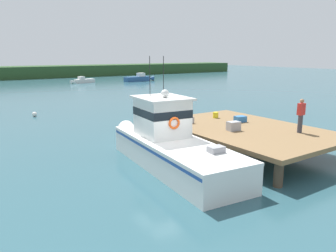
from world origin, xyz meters
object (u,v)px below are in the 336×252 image
at_px(moored_boat_outer_mooring, 83,81).
at_px(mooring_buoy_outer, 148,98).
at_px(crate_single_far, 240,119).
at_px(main_fishing_boat, 169,143).
at_px(crate_single_by_cleat, 187,120).
at_px(moored_boat_far_left, 139,78).
at_px(deckhand_by_the_boat, 301,115).
at_px(bait_bucket, 216,115).
at_px(crate_stack_mid_dock, 234,126).
at_px(crate_stack_near_edge, 166,117).
at_px(mooring_buoy_spare_mooring, 34,114).

bearing_deg(moored_boat_outer_mooring, mooring_buoy_outer, -94.24).
bearing_deg(crate_single_far, moored_boat_outer_mooring, 81.27).
xyz_separation_m(main_fishing_boat, mooring_buoy_outer, (10.11, 18.81, -0.82)).
bearing_deg(crate_single_by_cleat, moored_boat_outer_mooring, 77.50).
height_order(moored_boat_outer_mooring, moored_boat_far_left, moored_boat_far_left).
bearing_deg(moored_boat_outer_mooring, deckhand_by_the_boat, -97.52).
bearing_deg(bait_bucket, mooring_buoy_outer, 72.77).
relative_size(crate_stack_mid_dock, crate_single_by_cleat, 1.00).
xyz_separation_m(crate_single_far, deckhand_by_the_boat, (0.48, -3.39, 0.69)).
distance_m(main_fishing_boat, crate_stack_near_edge, 4.19).
xyz_separation_m(crate_stack_near_edge, moored_boat_outer_mooring, (9.74, 40.20, -0.99)).
relative_size(crate_stack_mid_dock, bait_bucket, 1.76).
bearing_deg(crate_single_by_cleat, mooring_buoy_outer, 66.09).
height_order(main_fishing_boat, crate_single_far, main_fishing_boat).
bearing_deg(mooring_buoy_spare_mooring, bait_bucket, -60.79).
relative_size(crate_single_by_cleat, moored_boat_far_left, 0.10).
distance_m(crate_stack_near_edge, mooring_buoy_spare_mooring, 12.95).
bearing_deg(crate_stack_near_edge, crate_stack_mid_dock, -71.63).
bearing_deg(moored_boat_far_left, crate_stack_mid_dock, -113.44).
xyz_separation_m(bait_bucket, moored_boat_far_left, (16.67, 38.96, -0.85)).
bearing_deg(crate_stack_near_edge, moored_boat_far_left, 62.77).
bearing_deg(moored_boat_far_left, crate_single_far, -111.92).
bearing_deg(mooring_buoy_outer, deckhand_by_the_boat, -101.28).
height_order(bait_bucket, moored_boat_far_left, bait_bucket).
relative_size(main_fishing_boat, crate_single_by_cleat, 16.55).
height_order(crate_stack_mid_dock, crate_stack_near_edge, crate_stack_mid_dock).
bearing_deg(mooring_buoy_spare_mooring, main_fishing_boat, -81.62).
bearing_deg(main_fishing_boat, crate_stack_mid_dock, -7.56).
relative_size(bait_bucket, deckhand_by_the_boat, 0.21).
xyz_separation_m(crate_single_far, mooring_buoy_spare_mooring, (-7.67, 14.79, -1.18)).
bearing_deg(moored_boat_outer_mooring, mooring_buoy_spare_mooring, -116.88).
relative_size(moored_boat_outer_mooring, moored_boat_far_left, 0.76).
relative_size(main_fishing_boat, crate_single_far, 16.55).
relative_size(bait_bucket, moored_boat_outer_mooring, 0.08).
bearing_deg(deckhand_by_the_boat, mooring_buoy_spare_mooring, 114.14).
bearing_deg(mooring_buoy_outer, moored_boat_far_left, 62.85).
height_order(crate_stack_mid_dock, crate_single_far, crate_stack_mid_dock).
distance_m(moored_boat_outer_mooring, mooring_buoy_spare_mooring, 31.53).
bearing_deg(mooring_buoy_spare_mooring, deckhand_by_the_boat, -65.86).
bearing_deg(moored_boat_outer_mooring, crate_single_far, -98.73).
relative_size(deckhand_by_the_boat, mooring_buoy_spare_mooring, 4.32).
height_order(crate_single_by_cleat, deckhand_by_the_boat, deckhand_by_the_boat).
distance_m(mooring_buoy_spare_mooring, mooring_buoy_outer, 12.81).
bearing_deg(crate_single_by_cleat, crate_stack_near_edge, 112.03).
distance_m(main_fishing_boat, crate_stack_mid_dock, 3.60).
height_order(crate_stack_mid_dock, moored_boat_far_left, crate_stack_mid_dock).
relative_size(crate_single_far, moored_boat_outer_mooring, 0.13).
relative_size(crate_single_far, mooring_buoy_outer, 1.62).
height_order(bait_bucket, deckhand_by_the_boat, deckhand_by_the_boat).
bearing_deg(crate_single_by_cleat, deckhand_by_the_boat, -57.05).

